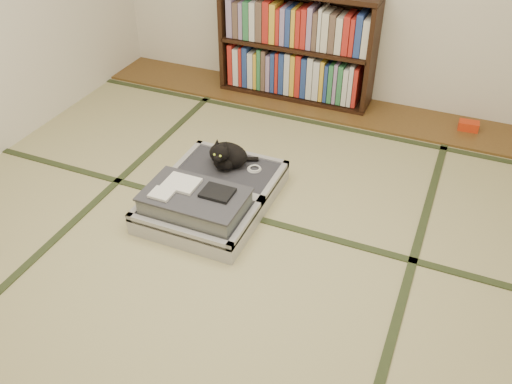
% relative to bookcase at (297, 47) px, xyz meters
% --- Properties ---
extents(floor, '(4.50, 4.50, 0.00)m').
position_rel_bookcase_xyz_m(floor, '(0.32, -2.07, -0.45)').
color(floor, tan).
rests_on(floor, ground).
extents(wood_strip, '(4.00, 0.50, 0.02)m').
position_rel_bookcase_xyz_m(wood_strip, '(0.32, -0.07, -0.44)').
color(wood_strip, brown).
rests_on(wood_strip, ground).
extents(red_item, '(0.16, 0.10, 0.07)m').
position_rel_bookcase_xyz_m(red_item, '(1.45, -0.04, -0.40)').
color(red_item, red).
rests_on(red_item, wood_strip).
extents(room_shell, '(4.50, 4.50, 4.50)m').
position_rel_bookcase_xyz_m(room_shell, '(0.32, -2.07, 1.01)').
color(room_shell, white).
rests_on(room_shell, ground).
extents(tatami_borders, '(4.00, 4.50, 0.01)m').
position_rel_bookcase_xyz_m(tatami_borders, '(0.32, -1.58, -0.45)').
color(tatami_borders, '#2D381E').
rests_on(tatami_borders, ground).
extents(bookcase, '(1.29, 0.30, 0.92)m').
position_rel_bookcase_xyz_m(bookcase, '(0.00, 0.00, 0.00)').
color(bookcase, black).
rests_on(bookcase, wood_strip).
extents(suitcase, '(0.69, 0.92, 0.27)m').
position_rel_bookcase_xyz_m(suitcase, '(0.04, -1.69, -0.36)').
color(suitcase, '#ABABB0').
rests_on(suitcase, floor).
extents(cat, '(0.31, 0.31, 0.25)m').
position_rel_bookcase_xyz_m(cat, '(0.02, -1.39, -0.23)').
color(cat, black).
rests_on(cat, suitcase).
extents(cable_coil, '(0.10, 0.10, 0.02)m').
position_rel_bookcase_xyz_m(cable_coil, '(0.20, -1.36, -0.31)').
color(cable_coil, white).
rests_on(cable_coil, suitcase).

